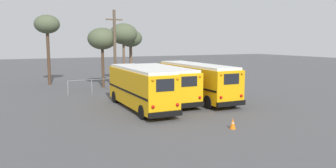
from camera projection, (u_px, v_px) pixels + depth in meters
ground_plane at (168, 103)px, 27.67m from camera, size 160.00×160.00×0.00m
school_bus_0 at (140, 87)px, 25.13m from camera, size 2.55×9.43×3.22m
school_bus_1 at (164, 83)px, 28.18m from camera, size 2.74×9.43×3.04m
school_bus_2 at (196, 80)px, 29.10m from camera, size 2.71×10.72×3.21m
utility_pole at (115, 49)px, 35.44m from camera, size 1.80×0.30×8.52m
bare_tree_0 at (131, 39)px, 44.68m from camera, size 3.17×3.17×6.79m
bare_tree_1 at (47, 26)px, 38.43m from camera, size 2.92×2.92×8.28m
bare_tree_2 at (102, 39)px, 36.34m from camera, size 3.21×3.21×6.68m
bare_tree_3 at (123, 34)px, 41.44m from camera, size 3.53×3.53×7.44m
fence_line at (136, 81)px, 34.58m from camera, size 13.97×0.06×1.42m
traffic_cone at (233, 123)px, 19.52m from camera, size 0.36×0.36×0.66m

